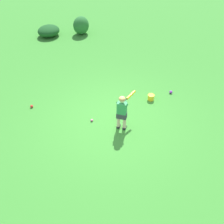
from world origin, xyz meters
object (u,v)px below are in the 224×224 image
play_ball_by_bucket (171,92)px  toy_bucket (151,97)px  child_batter (122,109)px  play_ball_near_batter (32,106)px  play_ball_far_left (92,120)px

play_ball_by_bucket → toy_bucket: size_ratio=0.46×
child_batter → play_ball_near_batter: child_batter is taller
play_ball_near_batter → toy_bucket: bearing=-53.2°
play_ball_by_bucket → play_ball_far_left: bearing=149.4°
play_ball_near_batter → child_batter: bearing=-77.3°
child_batter → play_ball_far_left: size_ratio=14.95×
play_ball_near_batter → play_ball_far_left: (0.42, -1.93, -0.01)m
child_batter → play_ball_near_batter: 2.92m
toy_bucket → play_ball_near_batter: bearing=126.8°
child_batter → play_ball_far_left: 1.08m
play_ball_by_bucket → play_ball_far_left: 2.85m
play_ball_far_left → toy_bucket: 2.07m
child_batter → play_ball_by_bucket: bearing=-14.7°
toy_bucket → child_batter: bearing=173.9°
play_ball_near_batter → play_ball_far_left: bearing=-77.8°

